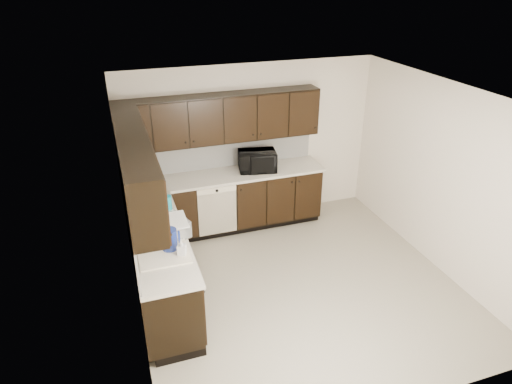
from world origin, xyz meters
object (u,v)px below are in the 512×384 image
Objects in this scene: sink at (162,252)px; toaster_oven at (139,179)px; storage_bin at (163,230)px; blue_pitcher at (169,240)px; microwave at (257,161)px.

sink is 1.69m from toaster_oven.
toaster_oven reaches higher than storage_bin.
storage_bin is 0.28m from blue_pitcher.
storage_bin is (0.05, 0.20, 0.16)m from sink.
sink is at bearing -104.76° from storage_bin.
toaster_oven is 1.76m from blue_pitcher.
storage_bin is at bearing -127.44° from microwave.
blue_pitcher is (0.08, -0.07, 0.19)m from sink.
sink is at bearing 122.47° from blue_pitcher.
blue_pitcher is at bearing -68.29° from toaster_oven.
toaster_oven is at bearing -169.29° from microwave.
sink is 3.16× the size of blue_pitcher.
sink is 2.40m from microwave.
blue_pitcher is (0.15, -1.76, 0.01)m from toaster_oven.
sink reaches higher than blue_pitcher.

